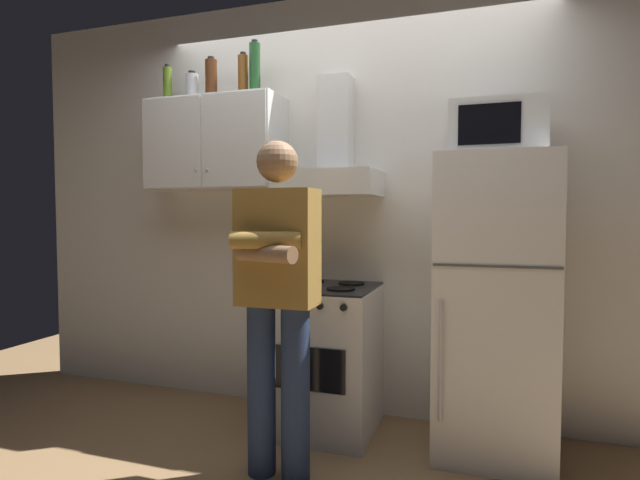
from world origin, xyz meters
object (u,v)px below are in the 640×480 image
(bottle_wine_green, at_px, (255,69))
(bottle_olive_oil, at_px, (168,85))
(bottle_canister_steel, at_px, (192,86))
(refrigerator, at_px, (493,305))
(microwave, at_px, (496,129))
(person_standing, at_px, (277,295))
(bottle_rum_dark, at_px, (211,79))
(bottle_beer_brown, at_px, (243,76))
(range_hood, at_px, (331,164))
(stove_oven, at_px, (325,357))
(upper_cabinet, at_px, (216,145))

(bottle_wine_green, relative_size, bottle_olive_oil, 1.33)
(bottle_canister_steel, xyz_separation_m, bottle_olive_oil, (-0.21, 0.03, 0.04))
(refrigerator, distance_m, microwave, 0.94)
(person_standing, height_order, bottle_rum_dark, bottle_rum_dark)
(bottle_beer_brown, bearing_deg, bottle_olive_oil, 179.19)
(bottle_olive_oil, bearing_deg, range_hood, -0.06)
(stove_oven, xyz_separation_m, bottle_wine_green, (-0.50, 0.10, 1.78))
(microwave, xyz_separation_m, bottle_olive_oil, (-2.12, 0.11, 0.43))
(stove_oven, relative_size, bottle_wine_green, 2.56)
(bottle_beer_brown, bearing_deg, bottle_rum_dark, -177.74)
(microwave, xyz_separation_m, person_standing, (-1.00, -0.62, -0.84))
(bottle_wine_green, bearing_deg, upper_cabinet, 176.05)
(range_hood, xyz_separation_m, refrigerator, (0.95, -0.13, -0.80))
(microwave, height_order, bottle_beer_brown, bottle_beer_brown)
(stove_oven, height_order, refrigerator, refrigerator)
(refrigerator, height_order, bottle_olive_oil, bottle_olive_oil)
(bottle_beer_brown, xyz_separation_m, bottle_olive_oil, (-0.58, 0.01, -0.01))
(bottle_rum_dark, bearing_deg, bottle_wine_green, -1.07)
(upper_cabinet, height_order, bottle_canister_steel, bottle_canister_steel)
(person_standing, distance_m, bottle_canister_steel, 1.68)
(upper_cabinet, distance_m, bottle_wine_green, 0.55)
(refrigerator, height_order, bottle_rum_dark, bottle_rum_dark)
(microwave, bearing_deg, person_standing, -148.00)
(upper_cabinet, bearing_deg, microwave, -3.48)
(range_hood, relative_size, bottle_wine_green, 2.20)
(bottle_rum_dark, bearing_deg, bottle_canister_steel, -172.75)
(stove_oven, bearing_deg, bottle_olive_oil, 173.76)
(stove_oven, xyz_separation_m, bottle_rum_dark, (-0.82, 0.11, 1.75))
(upper_cabinet, xyz_separation_m, stove_oven, (0.80, -0.13, -1.32))
(person_standing, relative_size, bottle_rum_dark, 6.09)
(stove_oven, bearing_deg, range_hood, 90.00)
(bottle_rum_dark, relative_size, bottle_olive_oil, 1.05)
(refrigerator, bearing_deg, bottle_olive_oil, 176.57)
(refrigerator, height_order, person_standing, person_standing)
(range_hood, bearing_deg, bottle_olive_oil, 179.94)
(upper_cabinet, relative_size, bottle_rum_dark, 3.34)
(upper_cabinet, bearing_deg, bottle_rum_dark, -144.14)
(upper_cabinet, xyz_separation_m, bottle_rum_dark, (-0.02, -0.01, 0.43))
(bottle_beer_brown, bearing_deg, person_standing, -53.22)
(stove_oven, bearing_deg, bottle_beer_brown, 168.57)
(upper_cabinet, bearing_deg, bottle_wine_green, -3.95)
(refrigerator, relative_size, bottle_beer_brown, 5.73)
(stove_oven, relative_size, microwave, 1.82)
(upper_cabinet, bearing_deg, bottle_beer_brown, -1.55)
(upper_cabinet, distance_m, refrigerator, 2.00)
(range_hood, height_order, bottle_canister_steel, bottle_canister_steel)
(bottle_wine_green, xyz_separation_m, bottle_beer_brown, (-0.09, 0.01, -0.03))
(person_standing, xyz_separation_m, bottle_olive_oil, (-1.12, 0.73, 1.27))
(person_standing, bearing_deg, bottle_beer_brown, 126.78)
(bottle_wine_green, xyz_separation_m, bottle_canister_steel, (-0.45, -0.01, -0.08))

